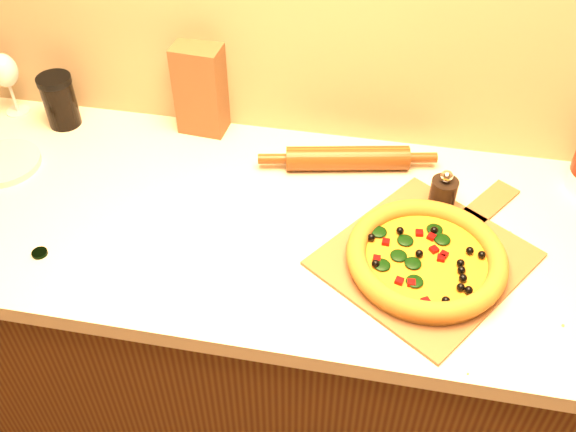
# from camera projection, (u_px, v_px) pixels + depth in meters

# --- Properties ---
(cabinet) EXTENTS (2.80, 0.65, 0.86)m
(cabinet) POSITION_uv_depth(u_px,v_px,m) (312.00, 350.00, 1.71)
(cabinet) COLOR #48220F
(cabinet) RESTS_ON ground
(countertop) EXTENTS (2.84, 0.68, 0.04)m
(countertop) POSITION_uv_depth(u_px,v_px,m) (317.00, 230.00, 1.40)
(countertop) COLOR beige
(countertop) RESTS_ON cabinet
(pizza_peel) EXTENTS (0.49, 0.53, 0.01)m
(pizza_peel) POSITION_uv_depth(u_px,v_px,m) (429.00, 255.00, 1.31)
(pizza_peel) COLOR brown
(pizza_peel) RESTS_ON countertop
(pizza) EXTENTS (0.32, 0.32, 0.05)m
(pizza) POSITION_uv_depth(u_px,v_px,m) (426.00, 258.00, 1.27)
(pizza) COLOR #C77F31
(pizza) RESTS_ON pizza_peel
(bottle_cap) EXTENTS (0.04, 0.04, 0.01)m
(bottle_cap) POSITION_uv_depth(u_px,v_px,m) (40.00, 253.00, 1.32)
(bottle_cap) COLOR black
(bottle_cap) RESTS_ON countertop
(pepper_grinder) EXTENTS (0.06, 0.06, 0.11)m
(pepper_grinder) POSITION_uv_depth(u_px,v_px,m) (443.00, 194.00, 1.39)
(pepper_grinder) COLOR black
(pepper_grinder) RESTS_ON countertop
(rolling_pin) EXTENTS (0.42, 0.11, 0.06)m
(rolling_pin) POSITION_uv_depth(u_px,v_px,m) (347.00, 158.00, 1.50)
(rolling_pin) COLOR #54240E
(rolling_pin) RESTS_ON countertop
(wine_glass) EXTENTS (0.07, 0.07, 0.17)m
(wine_glass) POSITION_uv_depth(u_px,v_px,m) (5.00, 72.00, 1.61)
(wine_glass) COLOR silver
(wine_glass) RESTS_ON countertop
(paper_bag) EXTENTS (0.12, 0.10, 0.23)m
(paper_bag) POSITION_uv_depth(u_px,v_px,m) (202.00, 88.00, 1.56)
(paper_bag) COLOR brown
(paper_bag) RESTS_ON countertop
(dark_jar) EXTENTS (0.08, 0.08, 0.14)m
(dark_jar) POSITION_uv_depth(u_px,v_px,m) (60.00, 101.00, 1.61)
(dark_jar) COLOR black
(dark_jar) RESTS_ON countertop
(side_plate) EXTENTS (0.20, 0.20, 0.02)m
(side_plate) POSITION_uv_depth(u_px,v_px,m) (4.00, 163.00, 1.52)
(side_plate) COLOR beige
(side_plate) RESTS_ON countertop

